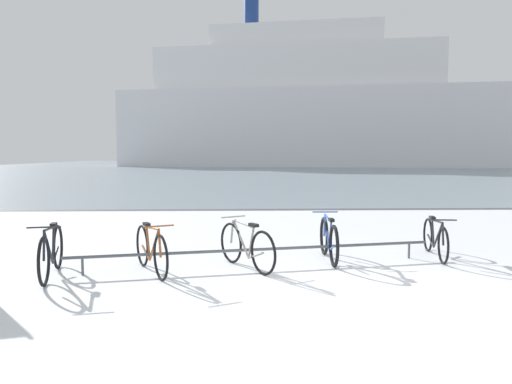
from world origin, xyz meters
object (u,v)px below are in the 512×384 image
object	(u,v)px
bicycle_2	(246,246)
bicycle_4	(435,238)
bicycle_1	(151,250)
ferry_ship	(302,109)
bicycle_0	(51,252)
bicycle_3	(329,240)

from	to	relation	value
bicycle_2	bicycle_4	xyz separation A→B (m)	(3.41, 0.74, -0.02)
bicycle_1	ferry_ship	world-z (taller)	ferry_ship
ferry_ship	bicycle_1	bearing A→B (deg)	-99.40
bicycle_1	bicycle_2	world-z (taller)	bicycle_2
bicycle_0	ferry_ship	distance (m)	64.02
bicycle_1	bicycle_3	distance (m)	3.05
bicycle_2	ferry_ship	distance (m)	63.11
bicycle_1	bicycle_4	world-z (taller)	bicycle_1
ferry_ship	bicycle_2	bearing A→B (deg)	-98.09
bicycle_1	bicycle_4	xyz separation A→B (m)	(4.90, 0.98, -0.02)
bicycle_4	ferry_ship	distance (m)	62.00
bicycle_1	ferry_ship	distance (m)	63.58
bicycle_4	ferry_ship	xyz separation A→B (m)	(5.40, 61.27, 7.80)
bicycle_0	bicycle_2	world-z (taller)	bicycle_0
bicycle_3	bicycle_4	bearing A→B (deg)	5.50
bicycle_1	bicycle_3	bearing A→B (deg)	14.99
bicycle_4	bicycle_0	bearing A→B (deg)	-169.56
bicycle_4	ferry_ship	bearing A→B (deg)	84.96
bicycle_0	bicycle_3	xyz separation A→B (m)	(4.41, 0.99, -0.01)
bicycle_0	ferry_ship	xyz separation A→B (m)	(11.77, 62.45, 7.77)
bicycle_3	bicycle_2	bearing A→B (deg)	-159.32
bicycle_2	ferry_ship	world-z (taller)	ferry_ship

